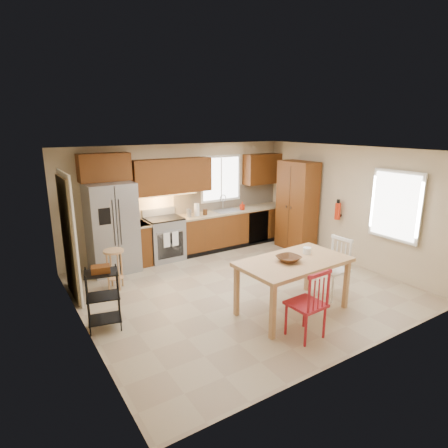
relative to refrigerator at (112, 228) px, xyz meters
The scene contains 33 objects.
floor 2.87m from the refrigerator, 51.34° to the right, with size 5.50×5.50×0.00m, color tan.
ceiling 3.15m from the refrigerator, 51.34° to the right, with size 5.50×5.00×0.02m, color silver.
wall_back 1.77m from the refrigerator, 12.44° to the left, with size 5.50×0.02×2.50m, color #CCB793.
wall_front 4.94m from the refrigerator, 69.82° to the right, with size 5.50×0.02×2.50m, color #CCB793.
wall_left 2.39m from the refrigerator, 116.29° to the right, with size 0.02×5.00×2.50m, color #CCB793.
wall_right 4.94m from the refrigerator, 25.53° to the right, with size 0.02×5.00×2.50m, color #CCB793.
refrigerator is the anchor object (origin of this frame).
range_stove 1.24m from the refrigerator, ahead, with size 0.76×0.63×0.92m, color gray.
base_cabinet_narrow 0.76m from the refrigerator, ahead, with size 0.30×0.60×0.90m, color #592910.
base_cabinet_run 3.03m from the refrigerator, ahead, with size 2.92×0.60×0.90m, color #592910.
dishwasher 3.59m from the refrigerator, ahead, with size 0.60×0.02×0.78m, color black.
backsplash 3.02m from the refrigerator, ahead, with size 2.92×0.03×0.55m, color beige.
upper_over_fridge 1.21m from the refrigerator, 90.00° to the left, with size 1.00×0.35×0.55m, color #552C0E.
upper_left_block 1.73m from the refrigerator, ahead, with size 1.80×0.35×0.75m, color #552C0E.
upper_right_block 4.06m from the refrigerator, ahead, with size 1.00×0.35×0.75m, color #552C0E.
window_back 2.92m from the refrigerator, ahead, with size 1.12×0.04×1.12m, color white.
sink 2.80m from the refrigerator, ahead, with size 0.62×0.46×0.16m, color gray.
undercab_glow 1.27m from the refrigerator, ahead, with size 1.60×0.30×0.01m, color #FFBF66.
soap_bottle 3.18m from the refrigerator, ahead, with size 0.09×0.09×0.19m, color red.
paper_towel 1.95m from the refrigerator, ahead, with size 0.12×0.12×0.28m, color white.
canister_steel 1.75m from the refrigerator, ahead, with size 0.11×0.11×0.18m, color gray.
canister_wood 2.15m from the refrigerator, ahead, with size 0.10×0.10×0.14m, color #533216.
pantry 4.23m from the refrigerator, 12.62° to the right, with size 0.50×0.95×2.10m, color #592910.
fire_extinguisher 4.76m from the refrigerator, 24.52° to the right, with size 0.12×0.12×0.36m, color red.
window_right 5.50m from the refrigerator, 36.79° to the right, with size 0.04×1.02×1.32m, color white.
doorway 1.28m from the refrigerator, 139.62° to the right, with size 0.04×0.95×2.10m, color #8C7A59.
dining_table 3.81m from the refrigerator, 60.18° to the right, with size 1.76×0.99×0.86m, color tan, non-canonical shape.
chair_red 4.23m from the refrigerator, 68.74° to the right, with size 0.48×0.48×1.03m, color maroon, non-canonical shape.
chair_white 4.31m from the refrigerator, 48.76° to the right, with size 0.48×0.48×1.03m, color white, non-canonical shape.
table_bowl 3.72m from the refrigerator, 61.65° to the right, with size 0.36×0.36×0.09m, color #533216.
table_jar 3.89m from the refrigerator, 54.45° to the right, with size 0.15×0.15×0.17m, color white.
bar_stool 1.07m from the refrigerator, 105.57° to the right, with size 0.36×0.36×0.74m, color tan, non-canonical shape.
utility_cart 2.38m from the refrigerator, 110.01° to the right, with size 0.46×0.36×0.93m, color black, non-canonical shape.
Camera 1 is at (-3.68, -5.19, 2.91)m, focal length 30.00 mm.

